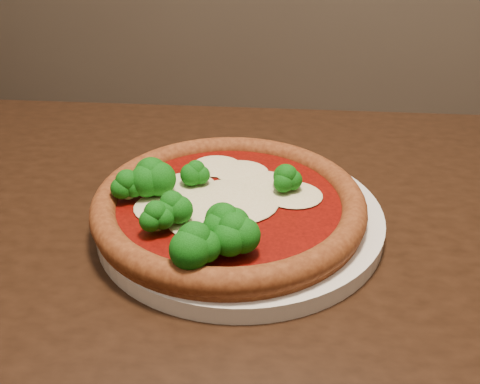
# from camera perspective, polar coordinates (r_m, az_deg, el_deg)

# --- Properties ---
(dining_table) EXTENTS (1.43, 1.00, 0.75)m
(dining_table) POSITION_cam_1_polar(r_m,az_deg,el_deg) (0.58, 4.02, -15.19)
(dining_table) COLOR black
(dining_table) RESTS_ON floor
(plate) EXTENTS (0.30, 0.30, 0.02)m
(plate) POSITION_cam_1_polar(r_m,az_deg,el_deg) (0.57, -0.00, -2.69)
(plate) COLOR white
(plate) RESTS_ON dining_table
(pizza) EXTENTS (0.28, 0.28, 0.06)m
(pizza) POSITION_cam_1_polar(r_m,az_deg,el_deg) (0.55, -1.76, -1.18)
(pizza) COLOR brown
(pizza) RESTS_ON plate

